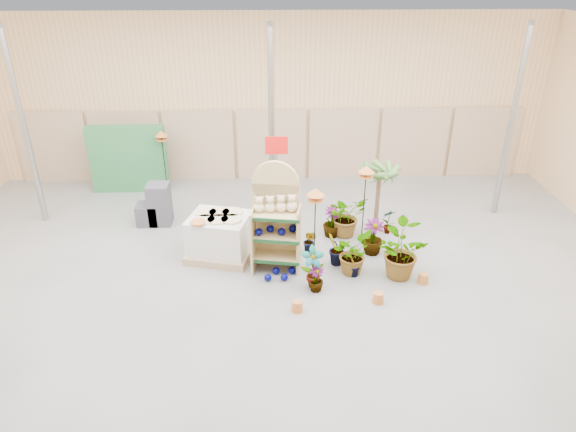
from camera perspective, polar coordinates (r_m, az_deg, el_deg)
name	(u,v)px	position (r m, az deg, el deg)	size (l,w,h in m)	color
room	(273,171)	(9.33, -1.72, 4.99)	(15.20, 12.10, 4.70)	slate
display_shelf	(276,221)	(10.14, -1.37, -0.53)	(1.02, 0.74, 2.24)	tan
teddy_bears	(277,205)	(9.87, -1.22, 1.22)	(0.83, 0.22, 0.35)	beige
gazing_balls_shelf	(276,230)	(10.09, -1.35, -1.59)	(0.82, 0.28, 0.16)	#020455
gazing_balls_floor	(280,274)	(10.22, -0.89, -6.46)	(0.63, 0.39, 0.15)	#020455
pallet_stack	(220,236)	(10.81, -7.57, -2.26)	(1.54, 1.38, 0.97)	#9D8165
charcoal_planters	(156,207)	(12.46, -14.48, 0.93)	(0.80, 0.50, 1.00)	#302F36
trellis_stock	(129,159)	(14.31, -17.30, 6.07)	(2.00, 0.30, 1.80)	#2A6E3A
offer_sign	(277,163)	(11.49, -1.27, 5.86)	(0.50, 0.08, 2.20)	gray
bird_table_front	(316,195)	(9.56, 3.09, 2.36)	(0.34, 0.34, 1.86)	black
bird_table_right	(366,172)	(10.89, 8.69, 4.89)	(0.34, 0.34, 1.80)	black
bird_table_back	(161,136)	(13.62, -13.90, 8.68)	(0.34, 0.34, 1.74)	black
palm	(380,172)	(11.54, 10.17, 4.86)	(0.70, 0.70, 1.70)	brown
potted_plant_0	(313,268)	(9.75, 2.75, -5.78)	(0.45, 0.31, 0.86)	#436F2F
potted_plant_1	(336,250)	(10.50, 5.32, -3.75)	(0.40, 0.32, 0.72)	#436F2F
potted_plant_2	(352,253)	(10.28, 7.11, -4.08)	(0.78, 0.68, 0.87)	#436F2F
potted_plant_3	(373,237)	(11.00, 9.41, -2.32)	(0.44, 0.44, 0.78)	#436F2F
potted_plant_4	(388,221)	(11.91, 11.10, -0.53)	(0.32, 0.22, 0.61)	#436F2F
potted_plant_5	(310,241)	(10.95, 2.45, -2.81)	(0.30, 0.24, 0.54)	#436F2F
potted_plant_6	(346,215)	(11.61, 6.50, 0.06)	(0.87, 0.76, 0.97)	#436F2F
potted_plant_7	(316,279)	(9.76, 3.13, -7.01)	(0.29, 0.29, 0.51)	#436F2F
potted_plant_9	(354,265)	(10.22, 7.32, -5.43)	(0.29, 0.24, 0.53)	#436F2F
potted_plant_10	(398,252)	(10.25, 12.16, -3.88)	(0.99, 0.86, 1.10)	#436F2F
potted_plant_11	(332,222)	(11.58, 4.87, -0.68)	(0.39, 0.39, 0.70)	#436F2F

